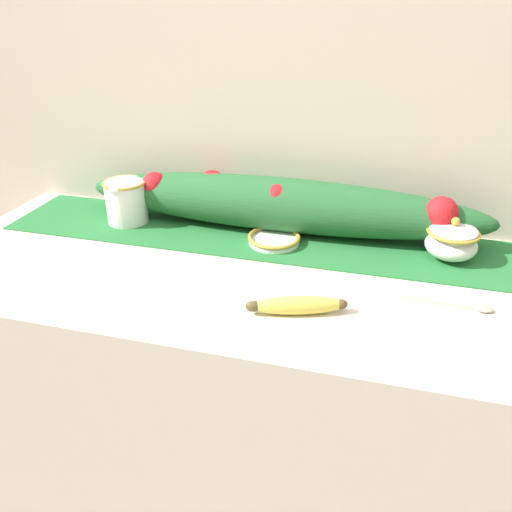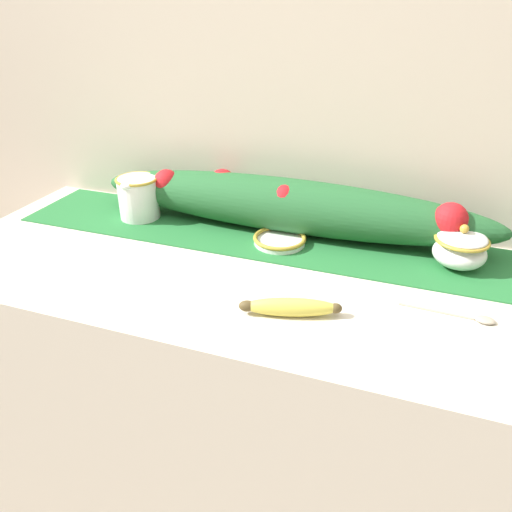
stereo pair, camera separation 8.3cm
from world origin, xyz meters
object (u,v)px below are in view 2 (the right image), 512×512
banana (290,307)px  small_dish (280,240)px  cream_pitcher (139,196)px  spoon (477,319)px  sugar_bowl (460,248)px

banana → small_dish: bearing=111.2°
cream_pitcher → banana: (0.53, -0.32, -0.05)m
cream_pitcher → small_dish: bearing=-4.0°
small_dish → spoon: 0.49m
cream_pitcher → small_dish: (0.41, -0.03, -0.05)m
cream_pitcher → banana: 0.62m
sugar_bowl → small_dish: 0.42m
spoon → small_dish: bearing=160.7°
small_dish → banana: size_ratio=0.67×
small_dish → banana: 0.31m
small_dish → spoon: small_dish is taller
small_dish → spoon: bearing=-21.9°
banana → spoon: (0.34, 0.10, -0.01)m
spoon → cream_pitcher: bearing=169.0°
sugar_bowl → small_dish: bearing=-176.2°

